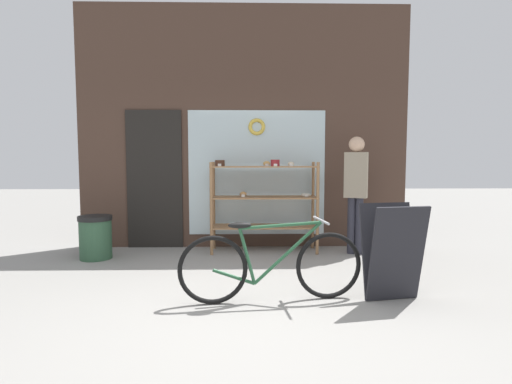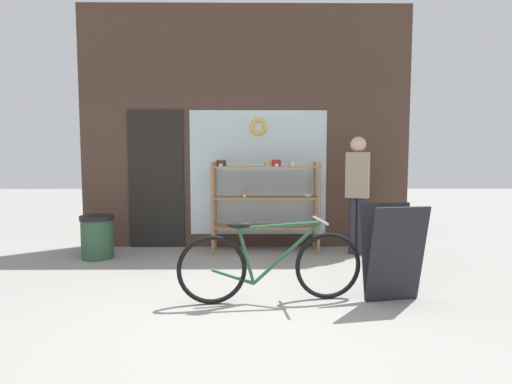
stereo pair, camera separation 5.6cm
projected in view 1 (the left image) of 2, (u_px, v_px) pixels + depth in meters
ground_plane at (241, 317)px, 3.45m from camera, size 30.00×30.00×0.00m
storefront_facade at (241, 131)px, 6.11m from camera, size 5.03×0.13×3.68m
display_case at (264, 196)px, 5.83m from camera, size 1.55×0.45×1.35m
bicycle at (271, 265)px, 3.80m from camera, size 1.77×0.46×0.79m
sandwich_board at (392, 252)px, 3.83m from camera, size 0.60×0.47×0.92m
pedestrian at (356, 185)px, 5.68m from camera, size 0.36×0.28×1.68m
trash_bin at (96, 235)px, 5.45m from camera, size 0.45×0.45×0.59m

